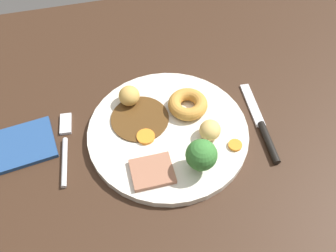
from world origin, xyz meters
TOP-DOWN VIEW (x-y plane):
  - dining_table at (0.00, 0.00)cm, footprint 120.00×84.00cm
  - dinner_plate at (-3.13, -1.90)cm, footprint 28.21×28.21cm
  - gravy_pool at (-7.44, 1.60)cm, footprint 10.41×10.41cm
  - meat_slice_main at (-7.69, -9.70)cm, footprint 6.72×5.70cm
  - yorkshire_pudding at (1.52, 1.92)cm, footprint 7.18×7.18cm
  - roast_potato_left at (-8.42, 6.03)cm, footprint 4.96×5.09cm
  - roast_potato_right at (3.47, -4.89)cm, footprint 5.22×5.30cm
  - carrot_coin_front at (6.99, -8.06)cm, footprint 2.34×2.34cm
  - carrot_coin_back at (-7.27, -2.68)cm, footprint 3.14×3.14cm
  - broccoli_floret at (-0.48, -10.59)cm, footprint 5.02×5.02cm
  - fork at (-21.03, -0.16)cm, footprint 2.94×15.32cm
  - knife at (13.54, -4.92)cm, footprint 2.84×18.56cm
  - folded_napkin at (-28.30, 1.69)cm, footprint 12.09×10.37cm

SIDE VIEW (x-z plane):
  - dining_table at x=0.00cm, z-range 0.00..3.60cm
  - fork at x=-21.03cm, z-range 3.54..4.44cm
  - folded_napkin at x=-28.30cm, z-range 3.60..4.40cm
  - knife at x=13.54cm, z-range 3.45..4.65cm
  - dinner_plate at x=-3.13cm, z-range 3.60..5.00cm
  - gravy_pool at x=-7.44cm, z-range 5.00..5.30cm
  - carrot_coin_front at x=6.99cm, z-range 5.00..5.52cm
  - carrot_coin_back at x=-7.27cm, z-range 5.00..5.56cm
  - meat_slice_main at x=-7.69cm, z-range 5.00..5.80cm
  - yorkshire_pudding at x=1.52cm, z-range 5.00..7.34cm
  - roast_potato_right at x=3.47cm, z-range 5.00..8.12cm
  - roast_potato_left at x=-8.42cm, z-range 5.00..8.42cm
  - broccoli_floret at x=-0.48cm, z-range 5.46..11.61cm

